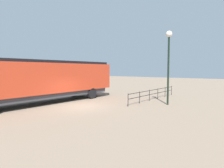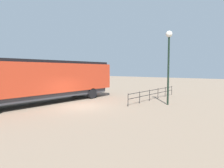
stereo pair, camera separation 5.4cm
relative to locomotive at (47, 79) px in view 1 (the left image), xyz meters
name	(u,v)px [view 1 (the left image)]	position (x,y,z in m)	size (l,w,h in m)	color
ground_plane	(82,106)	(3.81, 0.78, -2.19)	(120.00, 120.00, 0.00)	#84705B
locomotive	(47,79)	(0.00, 0.00, 0.00)	(3.18, 15.24, 3.87)	red
lamp_post	(169,52)	(9.11, 5.97, 2.38)	(0.55, 0.55, 6.34)	black
platform_fence	(154,93)	(6.86, 7.83, -1.49)	(0.05, 9.40, 1.09)	black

